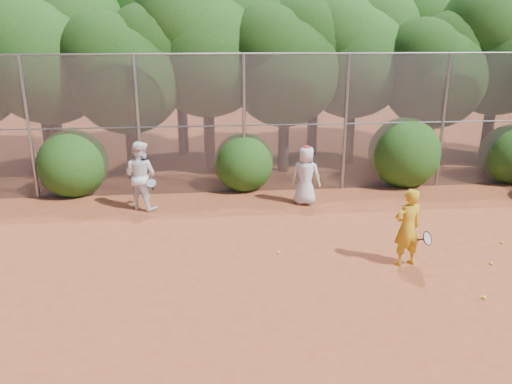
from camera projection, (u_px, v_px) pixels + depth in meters
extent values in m
plane|color=#984122|center=(322.00, 286.00, 9.43)|extent=(80.00, 80.00, 0.00)
cylinder|color=gray|center=(29.00, 129.00, 13.84)|extent=(0.09, 0.09, 4.00)
cylinder|color=gray|center=(139.00, 127.00, 14.12)|extent=(0.09, 0.09, 4.00)
cylinder|color=gray|center=(244.00, 125.00, 14.40)|extent=(0.09, 0.09, 4.00)
cylinder|color=gray|center=(346.00, 124.00, 14.68)|extent=(0.09, 0.09, 4.00)
cylinder|color=gray|center=(443.00, 122.00, 14.97)|extent=(0.09, 0.09, 4.00)
cylinder|color=gray|center=(279.00, 54.00, 13.88)|extent=(20.00, 0.05, 0.05)
cylinder|color=gray|center=(278.00, 125.00, 14.50)|extent=(20.00, 0.04, 0.04)
cube|color=slate|center=(278.00, 125.00, 14.50)|extent=(20.00, 0.02, 4.00)
cylinder|color=black|center=(57.00, 137.00, 16.44)|extent=(0.38, 0.38, 2.52)
sphere|color=#1A4411|center=(48.00, 60.00, 15.68)|extent=(4.03, 4.03, 4.03)
sphere|color=#1A4411|center=(74.00, 26.00, 15.83)|extent=(3.23, 3.23, 3.23)
sphere|color=#1A4411|center=(17.00, 33.00, 15.08)|extent=(3.02, 3.02, 3.02)
cylinder|color=black|center=(132.00, 145.00, 16.06)|extent=(0.36, 0.36, 2.17)
sphere|color=black|center=(127.00, 78.00, 15.41)|extent=(3.47, 3.47, 3.47)
sphere|color=black|center=(149.00, 49.00, 15.54)|extent=(2.78, 2.78, 2.78)
sphere|color=black|center=(103.00, 55.00, 14.89)|extent=(2.60, 2.60, 2.60)
cylinder|color=black|center=(209.00, 131.00, 17.17)|extent=(0.39, 0.39, 2.66)
sphere|color=#1A4411|center=(207.00, 52.00, 16.37)|extent=(4.26, 4.26, 4.26)
sphere|color=#1A4411|center=(232.00, 18.00, 16.52)|extent=(3.40, 3.40, 3.40)
sphere|color=#1A4411|center=(182.00, 25.00, 15.73)|extent=(3.19, 3.19, 3.19)
cylinder|color=black|center=(283.00, 138.00, 16.89)|extent=(0.37, 0.37, 2.27)
sphere|color=black|center=(285.00, 71.00, 16.21)|extent=(3.64, 3.64, 3.64)
sphere|color=black|center=(305.00, 41.00, 16.34)|extent=(2.91, 2.91, 2.91)
sphere|color=black|center=(266.00, 48.00, 15.67)|extent=(2.73, 2.73, 2.73)
cylinder|color=black|center=(349.00, 130.00, 17.86)|extent=(0.38, 0.38, 2.45)
sphere|color=#1A4411|center=(353.00, 61.00, 17.12)|extent=(3.92, 3.92, 3.92)
sphere|color=#1A4411|center=(374.00, 31.00, 17.26)|extent=(3.14, 3.14, 3.14)
sphere|color=#1A4411|center=(337.00, 37.00, 16.54)|extent=(2.94, 2.94, 2.94)
cylinder|color=black|center=(428.00, 139.00, 17.20)|extent=(0.36, 0.36, 2.10)
sphere|color=black|center=(434.00, 78.00, 16.57)|extent=(3.36, 3.36, 3.36)
sphere|color=black|center=(452.00, 51.00, 16.69)|extent=(2.69, 2.69, 2.69)
sphere|color=black|center=(422.00, 58.00, 16.06)|extent=(2.52, 2.52, 2.52)
cylinder|color=black|center=(488.00, 127.00, 17.92)|extent=(0.39, 0.39, 2.59)
sphere|color=#1A4411|center=(499.00, 54.00, 17.14)|extent=(4.14, 4.14, 4.14)
sphere|color=#1A4411|center=(487.00, 29.00, 16.53)|extent=(3.11, 3.11, 3.11)
cylinder|color=black|center=(47.00, 124.00, 18.51)|extent=(0.39, 0.39, 2.62)
sphere|color=#1A4411|center=(37.00, 52.00, 17.71)|extent=(4.20, 4.20, 4.20)
sphere|color=#1A4411|center=(61.00, 21.00, 17.87)|extent=(3.36, 3.36, 3.36)
sphere|color=#1A4411|center=(9.00, 27.00, 17.09)|extent=(3.15, 3.15, 3.15)
cylinder|color=black|center=(182.00, 118.00, 19.14)|extent=(0.40, 0.40, 2.80)
sphere|color=#1A4411|center=(179.00, 44.00, 18.29)|extent=(4.48, 4.48, 4.48)
sphere|color=#1A4411|center=(203.00, 12.00, 18.46)|extent=(3.58, 3.58, 3.58)
sphere|color=#1A4411|center=(155.00, 18.00, 17.63)|extent=(3.36, 3.36, 3.36)
cylinder|color=black|center=(313.00, 122.00, 19.27)|extent=(0.38, 0.38, 2.52)
sphere|color=#1A4411|center=(315.00, 56.00, 18.51)|extent=(4.03, 4.03, 4.03)
sphere|color=#1A4411|center=(335.00, 27.00, 18.66)|extent=(3.23, 3.23, 3.23)
sphere|color=#1A4411|center=(298.00, 33.00, 17.91)|extent=(3.02, 3.02, 3.02)
cylinder|color=black|center=(419.00, 115.00, 20.22)|extent=(0.40, 0.40, 2.73)
sphere|color=#1A4411|center=(426.00, 46.00, 19.40)|extent=(4.37, 4.37, 4.37)
sphere|color=#1A4411|center=(445.00, 17.00, 19.56)|extent=(3.49, 3.49, 3.49)
sphere|color=#1A4411|center=(412.00, 22.00, 18.75)|extent=(3.28, 3.28, 3.28)
sphere|color=#1A4411|center=(73.00, 161.00, 14.53)|extent=(2.00, 2.00, 2.00)
sphere|color=#1A4411|center=(244.00, 160.00, 15.03)|extent=(1.80, 1.80, 1.80)
sphere|color=#1A4411|center=(404.00, 150.00, 15.43)|extent=(2.20, 2.20, 2.20)
sphere|color=#1A4411|center=(511.00, 152.00, 15.81)|extent=(1.90, 1.90, 1.90)
imported|color=gold|center=(407.00, 227.00, 10.06)|extent=(0.67, 0.51, 1.64)
torus|color=black|center=(427.00, 238.00, 9.96)|extent=(0.33, 0.31, 0.28)
cylinder|color=black|center=(418.00, 240.00, 10.12)|extent=(0.19, 0.23, 0.15)
imported|color=silver|center=(306.00, 176.00, 13.68)|extent=(0.95, 0.82, 1.64)
ellipsoid|color=red|center=(307.00, 148.00, 13.44)|extent=(0.22, 0.22, 0.13)
sphere|color=#C7EE2B|center=(318.00, 176.00, 13.51)|extent=(0.07, 0.07, 0.07)
imported|color=white|center=(141.00, 175.00, 13.29)|extent=(1.13, 1.05, 1.86)
torus|color=black|center=(151.00, 183.00, 13.07)|extent=(0.32, 0.27, 0.22)
cylinder|color=black|center=(153.00, 187.00, 13.26)|extent=(0.05, 0.21, 0.23)
sphere|color=#C7EE2B|center=(491.00, 263.00, 10.29)|extent=(0.07, 0.07, 0.07)
sphere|color=#C7EE2B|center=(429.00, 242.00, 11.33)|extent=(0.07, 0.07, 0.07)
sphere|color=#C7EE2B|center=(484.00, 298.00, 8.95)|extent=(0.07, 0.07, 0.07)
sphere|color=#C7EE2B|center=(502.00, 243.00, 11.29)|extent=(0.07, 0.07, 0.07)
sphere|color=#C7EE2B|center=(279.00, 252.00, 10.78)|extent=(0.07, 0.07, 0.07)
sphere|color=#C7EE2B|center=(409.00, 227.00, 12.21)|extent=(0.07, 0.07, 0.07)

